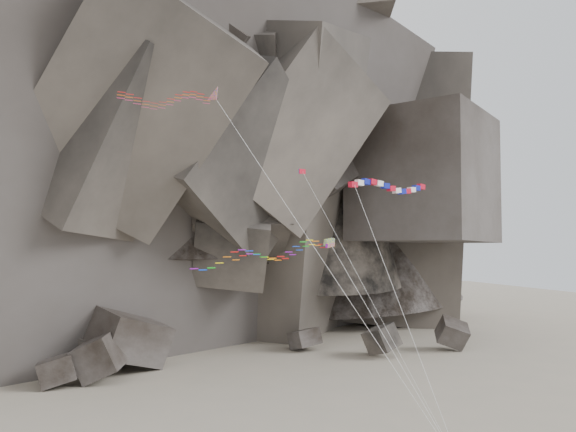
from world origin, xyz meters
name	(u,v)px	position (x,y,z in m)	size (l,w,h in m)	color
headland	(152,106)	(0.00, 70.00, 42.00)	(110.00, 70.00, 84.00)	#5A524A
boulder_field	(143,354)	(-7.09, 35.67, 2.15)	(69.32, 17.79, 8.69)	#47423F
delta_kite	(164,99)	(-11.10, 4.60, 27.60)	(20.69, 14.17, 27.36)	red
banner_kite	(390,188)	(9.31, 4.60, 21.56)	(9.47, 14.70, 20.43)	red
parafoil_kite	(260,254)	(-4.24, 2.06, 15.85)	(16.01, 11.45, 15.26)	#D5F40D
pennant_kite	(329,222)	(0.78, 0.38, 18.31)	(6.59, 11.21, 20.75)	red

